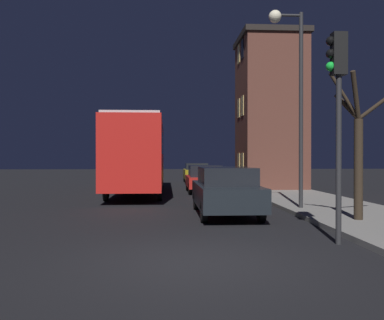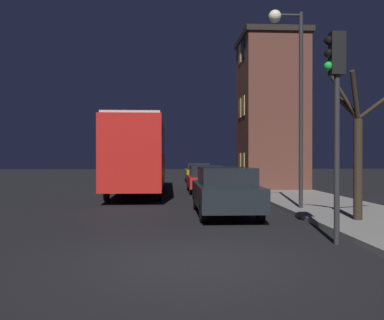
{
  "view_description": "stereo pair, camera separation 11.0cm",
  "coord_description": "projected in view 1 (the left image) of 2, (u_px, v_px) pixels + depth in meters",
  "views": [
    {
      "loc": [
        -0.53,
        -7.6,
        1.85
      ],
      "look_at": [
        0.42,
        8.04,
        1.75
      ],
      "focal_mm": 40.0,
      "sensor_mm": 36.0,
      "label": 1
    },
    {
      "loc": [
        -0.42,
        -7.61,
        1.85
      ],
      "look_at": [
        0.42,
        8.04,
        1.75
      ],
      "focal_mm": 40.0,
      "sensor_mm": 36.0,
      "label": 2
    }
  ],
  "objects": [
    {
      "name": "streetlamp",
      "position": [
        291.0,
        73.0,
        14.5
      ],
      "size": [
        1.18,
        0.43,
        6.7
      ],
      "color": "#28282B",
      "rests_on": "sidewalk"
    },
    {
      "name": "car_near_lane",
      "position": [
        225.0,
        190.0,
        13.61
      ],
      "size": [
        1.83,
        4.73,
        1.54
      ],
      "color": "black",
      "rests_on": "ground"
    },
    {
      "name": "car_mid_lane",
      "position": [
        205.0,
        178.0,
        22.53
      ],
      "size": [
        1.85,
        4.01,
        1.42
      ],
      "color": "#B21E19",
      "rests_on": "ground"
    },
    {
      "name": "ground_plane",
      "position": [
        196.0,
        261.0,
        7.63
      ],
      "size": [
        120.0,
        120.0,
        0.0
      ],
      "primitive_type": "plane",
      "color": "black"
    },
    {
      "name": "brick_building",
      "position": [
        270.0,
        111.0,
        24.4
      ],
      "size": [
        3.63,
        4.27,
        8.64
      ],
      "color": "brown",
      "rests_on": "sidewalk"
    },
    {
      "name": "bus",
      "position": [
        139.0,
        151.0,
        21.91
      ],
      "size": [
        2.47,
        11.72,
        3.66
      ],
      "color": "red",
      "rests_on": "ground"
    },
    {
      "name": "traffic_light",
      "position": [
        337.0,
        93.0,
        9.06
      ],
      "size": [
        0.43,
        0.24,
        4.49
      ],
      "color": "#28282B",
      "rests_on": "ground"
    },
    {
      "name": "car_far_lane",
      "position": [
        196.0,
        172.0,
        31.33
      ],
      "size": [
        1.77,
        3.85,
        1.43
      ],
      "color": "olive",
      "rests_on": "ground"
    },
    {
      "name": "bare_tree",
      "position": [
        359.0,
        148.0,
        11.72
      ],
      "size": [
        2.18,
        0.97,
        4.05
      ],
      "color": "#2D2319",
      "rests_on": "sidewalk"
    }
  ]
}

